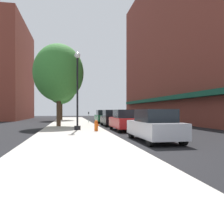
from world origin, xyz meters
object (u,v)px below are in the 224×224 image
(car_green, at_px, (103,117))
(parking_meter_near, at_px, (89,116))
(tree_near, at_px, (59,73))
(car_black, at_px, (111,118))
(car_silver, at_px, (154,126))
(car_red, at_px, (125,120))
(fire_hydrant, at_px, (96,125))
(tree_mid, at_px, (61,87))
(lamppost, at_px, (77,89))

(car_green, bearing_deg, parking_meter_near, -152.82)
(tree_near, bearing_deg, car_black, 13.65)
(parking_meter_near, height_order, car_green, car_green)
(car_silver, bearing_deg, parking_meter_near, 97.23)
(tree_near, xyz_separation_m, car_red, (5.31, -4.65, -4.34))
(car_silver, distance_m, car_red, 6.45)
(fire_hydrant, bearing_deg, tree_mid, 98.81)
(car_black, bearing_deg, car_green, 90.19)
(lamppost, height_order, car_silver, lamppost)
(tree_near, relative_size, tree_mid, 0.97)
(parking_meter_near, distance_m, car_red, 11.25)
(car_red, bearing_deg, tree_mid, 108.22)
(parking_meter_near, height_order, car_silver, car_silver)
(lamppost, relative_size, car_red, 1.37)
(parking_meter_near, height_order, tree_near, tree_near)
(car_black, bearing_deg, tree_mid, 112.67)
(lamppost, height_order, car_black, lamppost)
(lamppost, xyz_separation_m, car_silver, (3.70, -6.53, -2.39))
(car_silver, relative_size, car_green, 1.00)
(parking_meter_near, bearing_deg, fire_hydrant, -92.09)
(tree_mid, distance_m, car_black, 15.32)
(lamppost, bearing_deg, tree_mid, 95.60)
(parking_meter_near, bearing_deg, car_silver, -83.65)
(parking_meter_near, distance_m, car_green, 2.19)
(car_silver, height_order, car_green, same)
(car_red, height_order, car_black, same)
(tree_mid, distance_m, car_green, 10.34)
(car_silver, height_order, car_red, same)
(tree_near, bearing_deg, car_green, 54.36)
(fire_hydrant, relative_size, car_red, 0.18)
(tree_mid, relative_size, car_green, 1.86)
(lamppost, bearing_deg, tree_near, 109.37)
(car_black, bearing_deg, fire_hydrant, -108.42)
(car_silver, distance_m, car_green, 18.51)
(parking_meter_near, distance_m, car_silver, 17.64)
(tree_mid, height_order, car_black, tree_mid)
(fire_hydrant, height_order, tree_mid, tree_mid)
(lamppost, distance_m, tree_near, 5.23)
(parking_meter_near, distance_m, tree_mid, 10.15)
(tree_near, distance_m, car_green, 10.09)
(parking_meter_near, xyz_separation_m, tree_mid, (-3.65, 8.39, 4.40))
(tree_mid, distance_m, car_silver, 26.90)
(lamppost, bearing_deg, car_green, 72.85)
(fire_hydrant, height_order, car_silver, car_silver)
(lamppost, height_order, car_red, lamppost)
(tree_near, distance_m, car_black, 6.97)
(car_red, bearing_deg, car_black, 92.18)
(tree_mid, relative_size, car_silver, 1.86)
(lamppost, distance_m, parking_meter_near, 11.36)
(car_silver, xyz_separation_m, car_black, (0.00, 12.39, 0.00))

